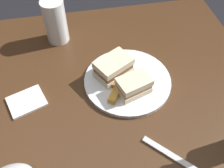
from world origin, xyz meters
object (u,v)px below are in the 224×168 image
at_px(plate, 127,81).
at_px(pint_glass, 56,24).
at_px(fork, 172,156).
at_px(sandwich_half_left, 114,68).
at_px(napkin, 27,101).
at_px(sandwich_half_right, 134,85).

bearing_deg(plate, pint_glass, -51.13).
relative_size(plate, pint_glass, 1.74).
bearing_deg(fork, sandwich_half_left, -25.64).
distance_m(napkin, fork, 0.47).
bearing_deg(plate, sandwich_half_right, 97.19).
height_order(plate, fork, plate).
bearing_deg(sandwich_half_right, fork, 102.97).
relative_size(sandwich_half_left, napkin, 1.28).
bearing_deg(sandwich_half_right, sandwich_half_left, -60.34).
xyz_separation_m(plate, sandwich_half_left, (0.04, -0.03, 0.04)).
bearing_deg(sandwich_half_right, napkin, -5.31).
xyz_separation_m(sandwich_half_right, pint_glass, (0.22, -0.32, 0.03)).
bearing_deg(fork, pint_glass, -16.90).
bearing_deg(sandwich_half_right, plate, -82.81).
height_order(pint_glass, fork, pint_glass).
distance_m(pint_glass, napkin, 0.32).
distance_m(sandwich_half_left, napkin, 0.30).
relative_size(plate, fork, 1.61).
distance_m(sandwich_half_right, napkin, 0.34).
height_order(plate, pint_glass, pint_glass).
bearing_deg(pint_glass, napkin, 67.68).
xyz_separation_m(plate, fork, (-0.06, 0.28, -0.00)).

